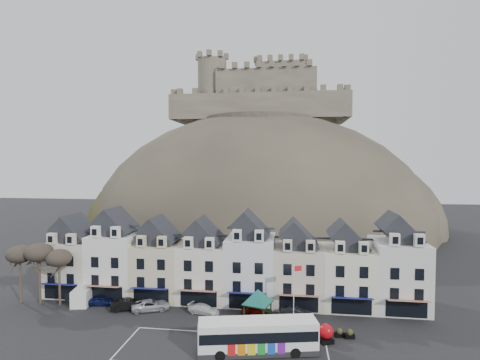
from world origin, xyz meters
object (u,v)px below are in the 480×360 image
Objects in this scene: bus_shelter at (258,296)px; car_charcoal at (296,313)px; bus at (258,335)px; car_silver at (151,305)px; car_maroon at (257,310)px; car_white at (204,309)px; car_navy at (100,301)px; white_van at (84,295)px; car_black at (128,304)px; red_buoy at (326,333)px; flagpole at (294,290)px.

car_charcoal is (4.84, 1.38, -2.45)m from bus_shelter.
bus is at bearing -67.98° from bus_shelter.
car_silver is at bearing -168.55° from bus_shelter.
car_silver is 1.21× the size of car_maroon.
bus_shelter is 1.43× the size of car_white.
white_van is at bearing 69.72° from car_navy.
car_black is (7.36, -1.67, -0.40)m from white_van.
flagpole is (-3.44, 4.31, 3.21)m from red_buoy.
car_silver is (-14.61, 1.42, -2.43)m from bus_shelter.
car_silver is 14.40m from car_maroon.
car_maroon is (-0.21, 1.62, -2.44)m from bus_shelter.
bus_shelter reaches higher than white_van.
car_navy is at bearing 144.70° from bus.
white_van reaches higher than car_navy.
bus_shelter is 17.87m from car_black.
car_charcoal is (19.45, -0.04, -0.02)m from car_silver.
car_silver is 19.45m from car_charcoal.
car_maroon is at bearing 142.98° from red_buoy.
car_black is 1.12× the size of car_maroon.
bus_shelter is (-0.69, 7.83, 1.20)m from bus.
car_charcoal is (4.15, 9.22, -1.25)m from bus.
flagpole is 6.26m from car_maroon.
red_buoy is at bearing -12.77° from bus_shelter.
car_charcoal is at bearing 117.98° from red_buoy.
red_buoy is 0.49× the size of car_white.
flagpole is 19.58m from car_silver.
bus is 8.05m from red_buoy.
bus_shelter is 1.46× the size of car_charcoal.
car_silver is (10.42, -1.38, -0.45)m from white_van.
red_buoy reaches higher than car_silver.
car_navy is at bearing 167.37° from red_buoy.
white_van is at bearing 174.07° from flagpole.
car_white is 1.04× the size of car_maroon.
bus is at bearing -156.02° from red_buoy.
white_van is 1.08× the size of car_silver.
bus reaches higher than car_maroon.
bus is at bearing -121.64° from car_navy.
bus is 27.84m from white_van.
red_buoy is 0.51× the size of car_maroon.
red_buoy is 6.38m from flagpole.
car_silver is at bearing 165.14° from red_buoy.
bus is 2.38× the size of white_van.
white_van is at bearing 101.81° from car_white.
bus_shelter is at bearing -82.68° from car_white.
bus_shelter reaches higher than red_buoy.
white_van is 1.31× the size of car_maroon.
flagpole reaches higher than car_black.
flagpole is at bearing -103.33° from car_navy.
flagpole reaches higher than car_navy.
bus_shelter is 2.94m from car_maroon.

